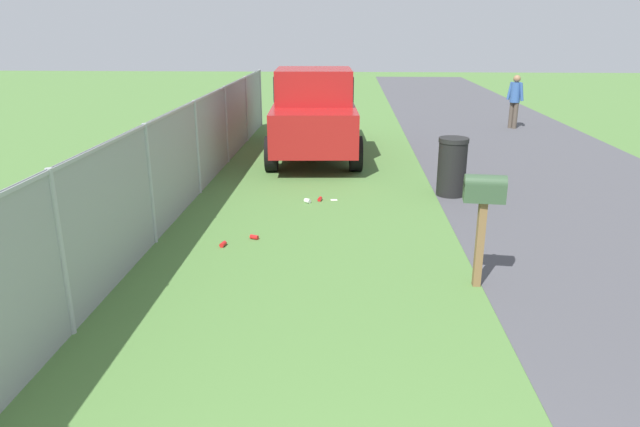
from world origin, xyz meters
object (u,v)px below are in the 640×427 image
(pickup_truck, at_px, (314,110))
(trash_bin, at_px, (452,167))
(mailbox, at_px, (484,198))
(pedestrian, at_px, (515,98))

(pickup_truck, relative_size, trash_bin, 4.99)
(pickup_truck, bearing_deg, trash_bin, 36.34)
(mailbox, bearing_deg, trash_bin, 1.11)
(mailbox, bearing_deg, pickup_truck, 24.26)
(mailbox, distance_m, pickup_truck, 7.65)
(mailbox, relative_size, pedestrian, 0.86)
(mailbox, distance_m, pedestrian, 12.03)
(mailbox, xyz_separation_m, trash_bin, (3.94, -0.33, -0.56))
(trash_bin, bearing_deg, pedestrian, -22.52)
(mailbox, xyz_separation_m, pedestrian, (11.51, -3.47, -0.18))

